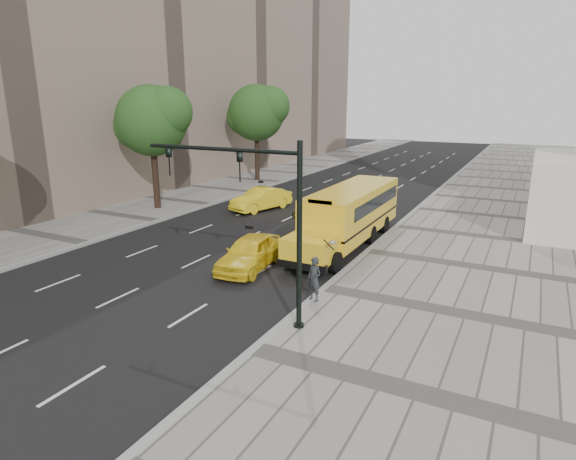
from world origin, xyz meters
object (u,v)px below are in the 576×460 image
at_px(pedestrian, 314,279).
at_px(traffic_signal, 261,209).
at_px(tree_c, 257,112).
at_px(school_bus, 350,211).
at_px(taxi_far, 261,199).
at_px(tree_b, 152,120).
at_px(taxi_near, 250,253).

relative_size(pedestrian, traffic_signal, 0.27).
xyz_separation_m(tree_c, school_bus, (14.90, -15.31, -4.68)).
distance_m(taxi_far, pedestrian, 16.59).
bearing_deg(taxi_far, school_bus, -12.68).
bearing_deg(traffic_signal, tree_c, 120.97).
height_order(tree_b, pedestrian, tree_b).
xyz_separation_m(tree_c, pedestrian, (16.55, -23.73, -5.43)).
bearing_deg(traffic_signal, taxi_near, 126.30).
bearing_deg(taxi_near, school_bus, 60.24).
bearing_deg(pedestrian, tree_b, 170.01).
bearing_deg(tree_b, traffic_signal, -37.77).
height_order(taxi_near, taxi_far, taxi_far).
relative_size(tree_c, taxi_far, 1.91).
xyz_separation_m(taxi_near, pedestrian, (4.30, -2.31, 0.24)).
bearing_deg(tree_c, school_bus, -45.77).
bearing_deg(tree_b, pedestrian, -30.72).
bearing_deg(taxi_far, traffic_signal, -42.62).
height_order(school_bus, traffic_signal, traffic_signal).
xyz_separation_m(tree_b, pedestrian, (16.56, -9.84, -5.23)).
xyz_separation_m(tree_b, school_bus, (14.91, -1.42, -4.48)).
bearing_deg(taxi_far, tree_b, -135.90).
distance_m(tree_b, school_bus, 15.63).
height_order(tree_c, taxi_far, tree_c).
xyz_separation_m(taxi_far, pedestrian, (10.06, -13.19, 0.24)).
distance_m(tree_b, tree_c, 13.89).
height_order(tree_b, traffic_signal, tree_b).
bearing_deg(tree_c, taxi_far, -58.37).
distance_m(tree_c, taxi_far, 13.62).
bearing_deg(pedestrian, taxi_near, 172.53).
bearing_deg(school_bus, taxi_near, -113.46).
relative_size(tree_b, pedestrian, 4.98).
bearing_deg(taxi_near, taxi_far, 111.57).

